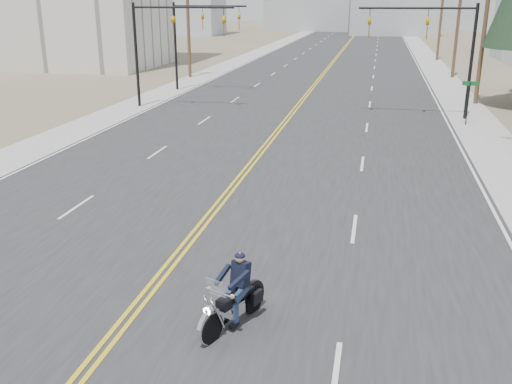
% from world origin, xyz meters
% --- Properties ---
extents(road, '(20.00, 200.00, 0.01)m').
position_xyz_m(road, '(0.00, 70.00, 0.01)').
color(road, '#303033').
rests_on(road, ground).
extents(sidewalk_left, '(3.00, 200.00, 0.01)m').
position_xyz_m(sidewalk_left, '(-11.50, 70.00, 0.01)').
color(sidewalk_left, '#A5A5A0').
rests_on(sidewalk_left, ground).
extents(sidewalk_right, '(3.00, 200.00, 0.01)m').
position_xyz_m(sidewalk_right, '(11.50, 70.00, 0.01)').
color(sidewalk_right, '#A5A5A0').
rests_on(sidewalk_right, ground).
extents(traffic_mast_left, '(7.10, 0.26, 7.00)m').
position_xyz_m(traffic_mast_left, '(-8.98, 32.00, 4.94)').
color(traffic_mast_left, black).
rests_on(traffic_mast_left, ground).
extents(traffic_mast_right, '(7.10, 0.26, 7.00)m').
position_xyz_m(traffic_mast_right, '(8.98, 32.00, 4.94)').
color(traffic_mast_right, black).
rests_on(traffic_mast_right, ground).
extents(traffic_mast_far, '(6.10, 0.26, 7.00)m').
position_xyz_m(traffic_mast_far, '(-9.31, 40.00, 4.87)').
color(traffic_mast_far, black).
rests_on(traffic_mast_far, ground).
extents(street_sign, '(0.90, 0.06, 2.62)m').
position_xyz_m(street_sign, '(10.80, 30.00, 1.80)').
color(street_sign, black).
rests_on(street_sign, ground).
extents(utility_pole_c, '(2.20, 0.30, 11.00)m').
position_xyz_m(utility_pole_c, '(12.50, 38.00, 5.73)').
color(utility_pole_c, brown).
rests_on(utility_pole_c, ground).
extents(utility_pole_d, '(2.20, 0.30, 11.50)m').
position_xyz_m(utility_pole_d, '(12.50, 53.00, 5.98)').
color(utility_pole_d, brown).
rests_on(utility_pole_d, ground).
extents(utility_pole_e, '(2.20, 0.30, 11.00)m').
position_xyz_m(utility_pole_e, '(12.50, 70.00, 5.73)').
color(utility_pole_e, brown).
rests_on(utility_pole_e, ground).
extents(utility_pole_left, '(2.20, 0.30, 10.50)m').
position_xyz_m(utility_pole_left, '(-12.50, 48.00, 5.48)').
color(utility_pole_left, brown).
rests_on(utility_pole_left, ground).
extents(haze_bldg_b, '(18.00, 14.00, 14.00)m').
position_xyz_m(haze_bldg_b, '(8.00, 125.00, 7.00)').
color(haze_bldg_b, '#ADB2B7').
rests_on(haze_bldg_b, ground).
extents(haze_bldg_e, '(14.00, 14.00, 12.00)m').
position_xyz_m(haze_bldg_e, '(25.00, 150.00, 6.00)').
color(haze_bldg_e, '#B7BCC6').
rests_on(haze_bldg_e, ground).
extents(motorcyclist, '(1.76, 2.44, 1.75)m').
position_xyz_m(motorcyclist, '(2.52, 5.46, 0.88)').
color(motorcyclist, black).
rests_on(motorcyclist, ground).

